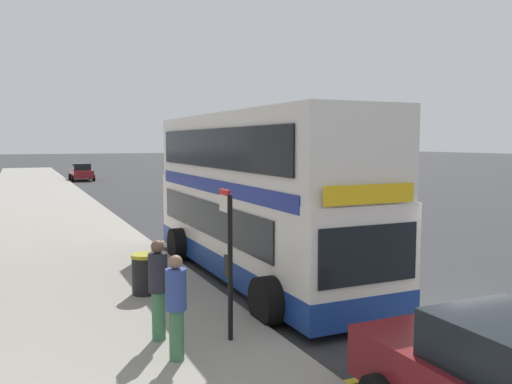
{
  "coord_description": "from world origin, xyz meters",
  "views": [
    {
      "loc": [
        -8.29,
        -8.12,
        3.67
      ],
      "look_at": [
        -2.23,
        5.27,
        2.27
      ],
      "focal_mm": 37.2,
      "sensor_mm": 36.0,
      "label": 1
    }
  ],
  "objects_px": {
    "double_decker_bus": "(255,201)",
    "litter_bin": "(145,274)",
    "pedestrian_further_back": "(158,285)",
    "parked_car_maroon_distant": "(81,172)",
    "pedestrian_waiting_near_sign": "(176,303)",
    "bus_stop_sign": "(229,252)"
  },
  "relations": [
    {
      "from": "parked_car_maroon_distant",
      "to": "pedestrian_waiting_near_sign",
      "type": "xyz_separation_m",
      "value": [
        -3.33,
        -44.35,
        0.28
      ]
    },
    {
      "from": "parked_car_maroon_distant",
      "to": "litter_bin",
      "type": "distance_m",
      "value": 40.5
    },
    {
      "from": "litter_bin",
      "to": "bus_stop_sign",
      "type": "bearing_deg",
      "value": -77.61
    },
    {
      "from": "pedestrian_waiting_near_sign",
      "to": "pedestrian_further_back",
      "type": "relative_size",
      "value": 0.96
    },
    {
      "from": "bus_stop_sign",
      "to": "pedestrian_further_back",
      "type": "xyz_separation_m",
      "value": [
        -1.16,
        0.46,
        -0.59
      ]
    },
    {
      "from": "double_decker_bus",
      "to": "litter_bin",
      "type": "height_order",
      "value": "double_decker_bus"
    },
    {
      "from": "bus_stop_sign",
      "to": "pedestrian_further_back",
      "type": "relative_size",
      "value": 1.48
    },
    {
      "from": "double_decker_bus",
      "to": "litter_bin",
      "type": "bearing_deg",
      "value": -164.57
    },
    {
      "from": "parked_car_maroon_distant",
      "to": "pedestrian_further_back",
      "type": "relative_size",
      "value": 2.33
    },
    {
      "from": "double_decker_bus",
      "to": "parked_car_maroon_distant",
      "type": "bearing_deg",
      "value": 90.37
    },
    {
      "from": "double_decker_bus",
      "to": "litter_bin",
      "type": "distance_m",
      "value": 3.63
    },
    {
      "from": "double_decker_bus",
      "to": "pedestrian_waiting_near_sign",
      "type": "xyz_separation_m",
      "value": [
        -3.58,
        -4.85,
        -0.98
      ]
    },
    {
      "from": "pedestrian_further_back",
      "to": "pedestrian_waiting_near_sign",
      "type": "bearing_deg",
      "value": -87.42
    },
    {
      "from": "parked_car_maroon_distant",
      "to": "pedestrian_further_back",
      "type": "xyz_separation_m",
      "value": [
        -3.37,
        -43.35,
        0.33
      ]
    },
    {
      "from": "bus_stop_sign",
      "to": "litter_bin",
      "type": "relative_size",
      "value": 2.85
    },
    {
      "from": "pedestrian_further_back",
      "to": "litter_bin",
      "type": "height_order",
      "value": "pedestrian_further_back"
    },
    {
      "from": "parked_car_maroon_distant",
      "to": "pedestrian_further_back",
      "type": "distance_m",
      "value": 43.48
    },
    {
      "from": "parked_car_maroon_distant",
      "to": "bus_stop_sign",
      "type": "bearing_deg",
      "value": 85.8
    },
    {
      "from": "pedestrian_further_back",
      "to": "litter_bin",
      "type": "distance_m",
      "value": 3.03
    },
    {
      "from": "double_decker_bus",
      "to": "parked_car_maroon_distant",
      "type": "height_order",
      "value": "double_decker_bus"
    },
    {
      "from": "bus_stop_sign",
      "to": "pedestrian_further_back",
      "type": "bearing_deg",
      "value": 158.42
    },
    {
      "from": "parked_car_maroon_distant",
      "to": "pedestrian_waiting_near_sign",
      "type": "relative_size",
      "value": 2.43
    }
  ]
}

